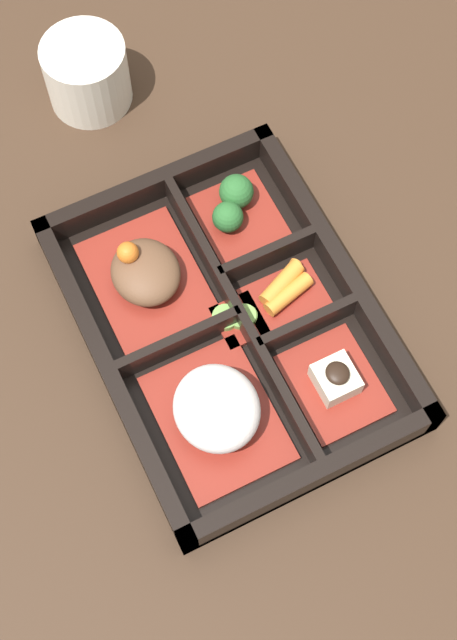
% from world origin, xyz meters
% --- Properties ---
extents(ground_plane, '(3.00, 3.00, 0.00)m').
position_xyz_m(ground_plane, '(0.00, 0.00, 0.00)').
color(ground_plane, '#382619').
extents(bento_base, '(0.32, 0.23, 0.01)m').
position_xyz_m(bento_base, '(0.00, 0.00, 0.01)').
color(bento_base, black).
rests_on(bento_base, ground_plane).
extents(bento_rim, '(0.32, 0.23, 0.04)m').
position_xyz_m(bento_rim, '(0.00, -0.00, 0.02)').
color(bento_rim, black).
rests_on(bento_rim, ground_plane).
extents(bowl_rice, '(0.12, 0.09, 0.05)m').
position_xyz_m(bowl_rice, '(-0.07, 0.05, 0.03)').
color(bowl_rice, maroon).
rests_on(bowl_rice, bento_base).
extents(bowl_stew, '(0.12, 0.09, 0.05)m').
position_xyz_m(bowl_stew, '(0.07, 0.05, 0.02)').
color(bowl_stew, maroon).
rests_on(bowl_stew, bento_base).
extents(bowl_tofu, '(0.09, 0.07, 0.03)m').
position_xyz_m(bowl_tofu, '(-0.09, -0.06, 0.02)').
color(bowl_tofu, maroon).
rests_on(bowl_tofu, bento_base).
extents(bowl_carrots, '(0.05, 0.07, 0.02)m').
position_xyz_m(bowl_carrots, '(0.01, -0.06, 0.02)').
color(bowl_carrots, maroon).
rests_on(bowl_carrots, bento_base).
extents(bowl_greens, '(0.08, 0.07, 0.04)m').
position_xyz_m(bowl_greens, '(0.10, -0.05, 0.02)').
color(bowl_greens, maroon).
rests_on(bowl_greens, bento_base).
extents(bowl_pickles, '(0.04, 0.04, 0.01)m').
position_xyz_m(bowl_pickles, '(0.00, -0.01, 0.02)').
color(bowl_pickles, maroon).
rests_on(bowl_pickles, bento_base).
extents(tea_cup, '(0.08, 0.08, 0.07)m').
position_xyz_m(tea_cup, '(0.29, 0.01, 0.04)').
color(tea_cup, beige).
rests_on(tea_cup, ground_plane).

